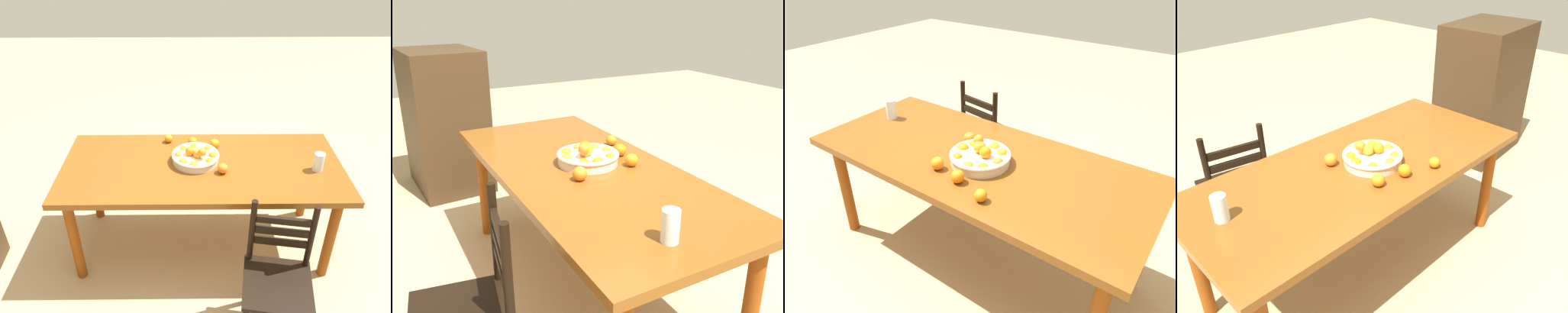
# 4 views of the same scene
# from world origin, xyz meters

# --- Properties ---
(ground_plane) EXTENTS (12.00, 12.00, 0.00)m
(ground_plane) POSITION_xyz_m (0.00, 0.00, 0.00)
(ground_plane) COLOR tan
(dining_table) EXTENTS (1.96, 0.87, 0.75)m
(dining_table) POSITION_xyz_m (0.00, 0.00, 0.66)
(dining_table) COLOR brown
(dining_table) RESTS_ON ground
(chair_near_window) EXTENTS (0.45, 0.45, 0.89)m
(chair_near_window) POSITION_xyz_m (-0.43, 0.73, 0.43)
(chair_near_window) COLOR black
(chair_near_window) RESTS_ON ground
(fruit_bowl) EXTENTS (0.34, 0.34, 0.14)m
(fruit_bowl) POSITION_xyz_m (0.05, -0.04, 0.79)
(fruit_bowl) COLOR beige
(fruit_bowl) RESTS_ON dining_table
(orange_loose_0) EXTENTS (0.07, 0.07, 0.07)m
(orange_loose_0) POSITION_xyz_m (-0.14, 0.10, 0.78)
(orange_loose_0) COLOR orange
(orange_loose_0) RESTS_ON dining_table
(orange_loose_1) EXTENTS (0.07, 0.07, 0.07)m
(orange_loose_1) POSITION_xyz_m (0.07, -0.26, 0.78)
(orange_loose_1) COLOR orange
(orange_loose_1) RESTS_ON dining_table
(orange_loose_2) EXTENTS (0.07, 0.07, 0.07)m
(orange_loose_2) POSITION_xyz_m (-0.10, -0.23, 0.78)
(orange_loose_2) COLOR orange
(orange_loose_2) RESTS_ON dining_table
(orange_loose_3) EXTENTS (0.06, 0.06, 0.06)m
(orange_loose_3) POSITION_xyz_m (0.25, -0.32, 0.78)
(orange_loose_3) COLOR orange
(orange_loose_3) RESTS_ON dining_table
(drinking_glass) EXTENTS (0.07, 0.07, 0.13)m
(drinking_glass) POSITION_xyz_m (-0.79, 0.07, 0.81)
(drinking_glass) COLOR silver
(drinking_glass) RESTS_ON dining_table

